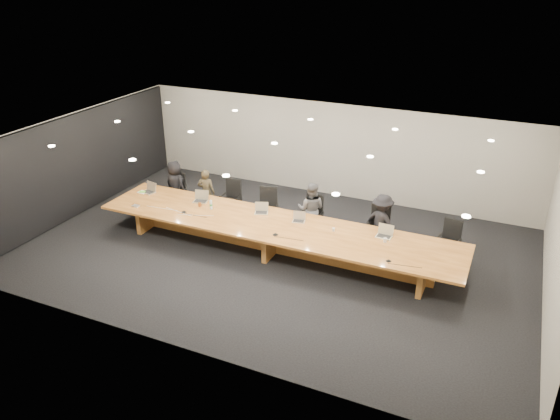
# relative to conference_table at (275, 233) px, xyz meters

# --- Properties ---
(ground) EXTENTS (12.00, 12.00, 0.00)m
(ground) POSITION_rel_conference_table_xyz_m (0.00, 0.00, -0.52)
(ground) COLOR black
(ground) RESTS_ON ground
(back_wall) EXTENTS (12.00, 0.02, 2.80)m
(back_wall) POSITION_rel_conference_table_xyz_m (0.00, 4.00, 0.88)
(back_wall) COLOR #B2ACA2
(back_wall) RESTS_ON ground
(left_wall_panel) EXTENTS (0.08, 7.84, 2.74)m
(left_wall_panel) POSITION_rel_conference_table_xyz_m (-5.94, 0.00, 0.85)
(left_wall_panel) COLOR black
(left_wall_panel) RESTS_ON ground
(conference_table) EXTENTS (9.00, 1.80, 0.75)m
(conference_table) POSITION_rel_conference_table_xyz_m (0.00, 0.00, 0.00)
(conference_table) COLOR brown
(conference_table) RESTS_ON ground
(chair_far_left) EXTENTS (0.55, 0.55, 1.06)m
(chair_far_left) POSITION_rel_conference_table_xyz_m (-3.63, 1.15, 0.01)
(chair_far_left) COLOR black
(chair_far_left) RESTS_ON ground
(chair_left) EXTENTS (0.57, 0.57, 1.08)m
(chair_left) POSITION_rel_conference_table_xyz_m (-1.96, 1.33, 0.02)
(chair_left) COLOR black
(chair_left) RESTS_ON ground
(chair_mid_left) EXTENTS (0.70, 0.70, 1.12)m
(chair_mid_left) POSITION_rel_conference_table_xyz_m (-0.75, 1.15, 0.04)
(chair_mid_left) COLOR black
(chair_mid_left) RESTS_ON ground
(chair_mid_right) EXTENTS (0.56, 0.56, 1.08)m
(chair_mid_right) POSITION_rel_conference_table_xyz_m (0.46, 1.26, 0.02)
(chair_mid_right) COLOR black
(chair_mid_right) RESTS_ON ground
(chair_right) EXTENTS (0.62, 0.62, 1.13)m
(chair_right) POSITION_rel_conference_table_xyz_m (2.24, 1.16, 0.05)
(chair_right) COLOR black
(chair_right) RESTS_ON ground
(chair_far_right) EXTENTS (0.61, 0.61, 1.03)m
(chair_far_right) POSITION_rel_conference_table_xyz_m (3.88, 1.30, -0.01)
(chair_far_right) COLOR black
(chair_far_right) RESTS_ON ground
(person_a) EXTENTS (0.78, 0.59, 1.43)m
(person_a) POSITION_rel_conference_table_xyz_m (-3.65, 1.19, 0.19)
(person_a) COLOR black
(person_a) RESTS_ON ground
(person_b) EXTENTS (0.54, 0.40, 1.34)m
(person_b) POSITION_rel_conference_table_xyz_m (-2.63, 1.19, 0.15)
(person_b) COLOR #342C1C
(person_b) RESTS_ON ground
(person_c) EXTENTS (0.78, 0.65, 1.45)m
(person_c) POSITION_rel_conference_table_xyz_m (0.46, 1.21, 0.20)
(person_c) COLOR #4C4C4E
(person_c) RESTS_ON ground
(person_d) EXTENTS (1.06, 0.83, 1.44)m
(person_d) POSITION_rel_conference_table_xyz_m (2.29, 1.21, 0.20)
(person_d) COLOR black
(person_d) RESTS_ON ground
(laptop_a) EXTENTS (0.40, 0.33, 0.28)m
(laptop_a) POSITION_rel_conference_table_xyz_m (-3.96, 0.36, 0.37)
(laptop_a) COLOR #C7B198
(laptop_a) RESTS_ON conference_table
(laptop_b) EXTENTS (0.42, 0.34, 0.29)m
(laptop_b) POSITION_rel_conference_table_xyz_m (-2.33, 0.41, 0.37)
(laptop_b) COLOR tan
(laptop_b) RESTS_ON conference_table
(laptop_c) EXTENTS (0.39, 0.34, 0.26)m
(laptop_c) POSITION_rel_conference_table_xyz_m (-0.57, 0.43, 0.36)
(laptop_c) COLOR #C3B595
(laptop_c) RESTS_ON conference_table
(laptop_d) EXTENTS (0.34, 0.28, 0.24)m
(laptop_d) POSITION_rel_conference_table_xyz_m (0.46, 0.37, 0.35)
(laptop_d) COLOR #BFAC92
(laptop_d) RESTS_ON conference_table
(laptop_e) EXTENTS (0.37, 0.28, 0.28)m
(laptop_e) POSITION_rel_conference_table_xyz_m (2.54, 0.42, 0.37)
(laptop_e) COLOR beige
(laptop_e) RESTS_ON conference_table
(water_bottle) EXTENTS (0.09, 0.09, 0.23)m
(water_bottle) POSITION_rel_conference_table_xyz_m (-1.85, 0.14, 0.34)
(water_bottle) COLOR silver
(water_bottle) RESTS_ON conference_table
(amber_mug) EXTENTS (0.10, 0.10, 0.10)m
(amber_mug) POSITION_rel_conference_table_xyz_m (-2.19, 0.15, 0.28)
(amber_mug) COLOR brown
(amber_mug) RESTS_ON conference_table
(paper_cup_near) EXTENTS (0.07, 0.07, 0.08)m
(paper_cup_near) POSITION_rel_conference_table_xyz_m (1.40, 0.24, 0.27)
(paper_cup_near) COLOR silver
(paper_cup_near) RESTS_ON conference_table
(paper_cup_far) EXTENTS (0.11, 0.11, 0.10)m
(paper_cup_far) POSITION_rel_conference_table_xyz_m (2.63, 0.19, 0.28)
(paper_cup_far) COLOR silver
(paper_cup_far) RESTS_ON conference_table
(notepad) EXTENTS (0.26, 0.21, 0.01)m
(notepad) POSITION_rel_conference_table_xyz_m (-4.10, 0.31, 0.24)
(notepad) COLOR silver
(notepad) RESTS_ON conference_table
(lime_gadget) EXTENTS (0.18, 0.13, 0.02)m
(lime_gadget) POSITION_rel_conference_table_xyz_m (-4.10, 0.29, 0.26)
(lime_gadget) COLOR #69C334
(lime_gadget) RESTS_ON notepad
(av_box) EXTENTS (0.18, 0.14, 0.03)m
(av_box) POSITION_rel_conference_table_xyz_m (-3.69, -0.52, 0.24)
(av_box) COLOR silver
(av_box) RESTS_ON conference_table
(mic_left) EXTENTS (0.15, 0.15, 0.03)m
(mic_left) POSITION_rel_conference_table_xyz_m (-2.37, -0.32, 0.25)
(mic_left) COLOR black
(mic_left) RESTS_ON conference_table
(mic_center) EXTENTS (0.15, 0.15, 0.03)m
(mic_center) POSITION_rel_conference_table_xyz_m (0.24, -0.49, 0.25)
(mic_center) COLOR black
(mic_center) RESTS_ON conference_table
(mic_right) EXTENTS (0.13, 0.13, 0.03)m
(mic_right) POSITION_rel_conference_table_xyz_m (2.91, -0.61, 0.24)
(mic_right) COLOR black
(mic_right) RESTS_ON conference_table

